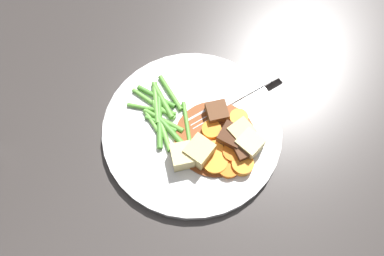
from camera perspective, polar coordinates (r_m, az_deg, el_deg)
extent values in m
plane|color=#383330|center=(0.59, 0.00, -0.56)|extent=(3.00, 3.00, 0.00)
cylinder|color=white|center=(0.58, 0.00, -0.28)|extent=(0.26, 0.26, 0.01)
cylinder|color=brown|center=(0.56, 3.23, -1.77)|extent=(0.12, 0.12, 0.00)
cylinder|color=orange|center=(0.55, 5.90, -3.60)|extent=(0.04, 0.04, 0.01)
cylinder|color=orange|center=(0.56, 3.32, -3.13)|extent=(0.03, 0.03, 0.01)
cylinder|color=orange|center=(0.58, 6.78, 1.44)|extent=(0.04, 0.04, 0.01)
cylinder|color=orange|center=(0.55, 3.31, -4.90)|extent=(0.04, 0.04, 0.01)
cylinder|color=orange|center=(0.57, 2.82, -0.28)|extent=(0.04, 0.04, 0.01)
cylinder|color=orange|center=(0.55, 7.32, -5.27)|extent=(0.04, 0.04, 0.01)
cylinder|color=orange|center=(0.55, 5.35, -5.52)|extent=(0.05, 0.05, 0.01)
cube|color=#EAD68C|center=(0.54, -1.46, -4.09)|extent=(0.04, 0.04, 0.03)
cube|color=#E5CC7A|center=(0.54, 1.07, -3.45)|extent=(0.04, 0.04, 0.03)
cube|color=#EAD68C|center=(0.55, 8.30, -2.39)|extent=(0.04, 0.04, 0.03)
cube|color=#E5CC7A|center=(0.56, 7.09, -0.74)|extent=(0.04, 0.04, 0.03)
cube|color=#4C2B19|center=(0.56, 5.71, -1.32)|extent=(0.03, 0.03, 0.03)
cube|color=#56331E|center=(0.55, 7.52, -3.66)|extent=(0.03, 0.03, 0.02)
cube|color=brown|center=(0.57, 3.64, 2.23)|extent=(0.04, 0.04, 0.02)
cylinder|color=#4C8E33|center=(0.57, -2.95, -0.63)|extent=(0.07, 0.04, 0.01)
cylinder|color=#66AD42|center=(0.57, -4.45, 0.39)|extent=(0.06, 0.07, 0.01)
cylinder|color=#66AD42|center=(0.57, -5.67, 0.63)|extent=(0.05, 0.03, 0.01)
cylinder|color=#4C8E33|center=(0.57, -4.54, 0.61)|extent=(0.05, 0.01, 0.01)
cylinder|color=#599E38|center=(0.57, -0.60, 0.68)|extent=(0.05, 0.06, 0.01)
cylinder|color=#599E38|center=(0.60, -3.15, 5.12)|extent=(0.06, 0.04, 0.01)
cylinder|color=#599E38|center=(0.59, -4.22, 3.90)|extent=(0.05, 0.04, 0.01)
cylinder|color=#66AD42|center=(0.59, -5.23, 3.68)|extent=(0.04, 0.06, 0.01)
cylinder|color=#4C8E33|center=(0.57, -4.75, 0.86)|extent=(0.05, 0.08, 0.01)
cylinder|color=#599E38|center=(0.59, -5.73, 2.96)|extent=(0.07, 0.02, 0.01)
cylinder|color=#4C8E33|center=(0.59, -5.19, 4.55)|extent=(0.07, 0.01, 0.01)
cylinder|color=#599E38|center=(0.58, -4.08, 1.06)|extent=(0.07, 0.01, 0.01)
cylinder|color=#66AD42|center=(0.59, -5.58, 3.51)|extent=(0.08, 0.02, 0.01)
cube|color=silver|center=(0.61, 9.10, 5.88)|extent=(0.07, 0.10, 0.00)
cube|color=silver|center=(0.59, 3.87, 2.97)|extent=(0.03, 0.03, 0.00)
cylinder|color=silver|center=(0.58, 0.90, 2.27)|extent=(0.02, 0.04, 0.00)
cylinder|color=silver|center=(0.58, 1.23, 1.80)|extent=(0.02, 0.04, 0.00)
cylinder|color=silver|center=(0.58, 1.56, 1.33)|extent=(0.02, 0.04, 0.00)
cylinder|color=silver|center=(0.58, 1.90, 0.85)|extent=(0.02, 0.04, 0.00)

